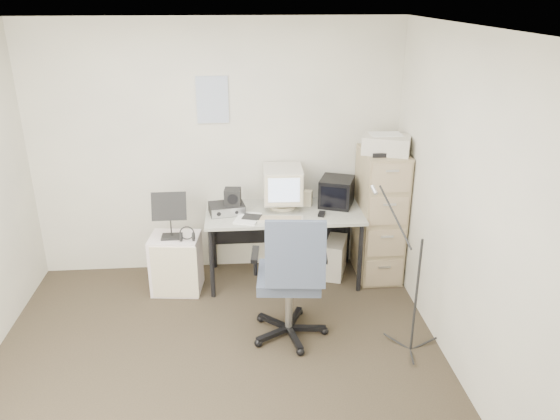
{
  "coord_description": "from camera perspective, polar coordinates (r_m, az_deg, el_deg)",
  "views": [
    {
      "loc": [
        0.19,
        -3.39,
        2.72
      ],
      "look_at": [
        0.55,
        0.95,
        0.95
      ],
      "focal_mm": 35.0,
      "sensor_mm": 36.0,
      "label": 1
    }
  ],
  "objects": [
    {
      "name": "printer",
      "position": [
        5.18,
        11.08,
        6.73
      ],
      "size": [
        0.5,
        0.43,
        0.17
      ],
      "primitive_type": "cube",
      "rotation": [
        0.0,
        0.0,
        -0.37
      ],
      "color": "silver",
      "rests_on": "filing_cabinet"
    },
    {
      "name": "crt_monitor",
      "position": [
        5.28,
        0.28,
        2.35
      ],
      "size": [
        0.38,
        0.4,
        0.41
      ],
      "primitive_type": "cube",
      "rotation": [
        0.0,
        0.0,
        -0.03
      ],
      "color": "silver",
      "rests_on": "desk"
    },
    {
      "name": "desk_speaker",
      "position": [
        5.39,
        2.94,
        1.26
      ],
      "size": [
        0.1,
        0.1,
        0.15
      ],
      "primitive_type": "cube",
      "rotation": [
        0.0,
        0.0,
        -0.3
      ],
      "color": "beige",
      "rests_on": "desk"
    },
    {
      "name": "filing_cabinet",
      "position": [
        5.47,
        10.35,
        -0.49
      ],
      "size": [
        0.4,
        0.6,
        1.3
      ],
      "primitive_type": "cube",
      "color": "tan",
      "rests_on": "floor"
    },
    {
      "name": "floor",
      "position": [
        4.36,
        -6.47,
        -16.79
      ],
      "size": [
        3.6,
        3.6,
        0.01
      ],
      "primitive_type": "cube",
      "color": "#322B1D",
      "rests_on": "ground"
    },
    {
      "name": "keyboard",
      "position": [
        5.04,
        0.02,
        -0.98
      ],
      "size": [
        0.44,
        0.2,
        0.02
      ],
      "primitive_type": "cube",
      "rotation": [
        0.0,
        0.0,
        -0.11
      ],
      "color": "silver",
      "rests_on": "desk"
    },
    {
      "name": "papers",
      "position": [
        5.08,
        -3.39,
        -0.88
      ],
      "size": [
        0.28,
        0.33,
        0.02
      ],
      "primitive_type": "cube",
      "rotation": [
        0.0,
        0.0,
        -0.3
      ],
      "color": "white",
      "rests_on": "desk"
    },
    {
      "name": "radio_speaker",
      "position": [
        5.17,
        -4.97,
        1.42
      ],
      "size": [
        0.17,
        0.16,
        0.15
      ],
      "primitive_type": "cube",
      "rotation": [
        0.0,
        0.0,
        -0.1
      ],
      "color": "black",
      "rests_on": "radio_receiver"
    },
    {
      "name": "side_cart",
      "position": [
        5.34,
        -10.78,
        -5.49
      ],
      "size": [
        0.49,
        0.41,
        0.56
      ],
      "primitive_type": "cube",
      "rotation": [
        0.0,
        0.0,
        -0.11
      ],
      "color": "white",
      "rests_on": "floor"
    },
    {
      "name": "wall_right",
      "position": [
        4.03,
        19.17,
        -0.57
      ],
      "size": [
        0.02,
        3.6,
        2.5
      ],
      "primitive_type": "cube",
      "color": "silver",
      "rests_on": "ground"
    },
    {
      "name": "headphones",
      "position": [
        5.09,
        -9.68,
        -2.67
      ],
      "size": [
        0.19,
        0.19,
        0.03
      ],
      "primitive_type": "torus",
      "rotation": [
        0.0,
        0.0,
        -0.29
      ],
      "color": "black",
      "rests_on": "side_cart"
    },
    {
      "name": "desk",
      "position": [
        5.4,
        0.41,
        -3.73
      ],
      "size": [
        1.5,
        0.7,
        0.73
      ],
      "primitive_type": "cube",
      "color": "beige",
      "rests_on": "floor"
    },
    {
      "name": "mic_stand",
      "position": [
        4.36,
        14.23,
        -7.04
      ],
      "size": [
        0.02,
        0.02,
        1.29
      ],
      "primitive_type": "cylinder",
      "rotation": [
        0.0,
        0.0,
        1.8
      ],
      "color": "black",
      "rests_on": "floor"
    },
    {
      "name": "office_chair",
      "position": [
        4.45,
        0.94,
        -6.82
      ],
      "size": [
        0.72,
        0.72,
        1.13
      ],
      "primitive_type": "cube",
      "rotation": [
        0.0,
        0.0,
        -0.1
      ],
      "color": "#4A536C",
      "rests_on": "floor"
    },
    {
      "name": "mouse",
      "position": [
        5.17,
        4.38,
        -0.42
      ],
      "size": [
        0.09,
        0.11,
        0.03
      ],
      "primitive_type": "cube",
      "rotation": [
        0.0,
        0.0,
        -0.32
      ],
      "color": "black",
      "rests_on": "desk"
    },
    {
      "name": "wall_calendar",
      "position": [
        5.27,
        -7.08,
        11.35
      ],
      "size": [
        0.3,
        0.02,
        0.44
      ],
      "primitive_type": "cube",
      "color": "white",
      "rests_on": "wall_back"
    },
    {
      "name": "wall_back",
      "position": [
        5.4,
        -6.61,
        6.17
      ],
      "size": [
        3.6,
        0.02,
        2.5
      ],
      "primitive_type": "cube",
      "color": "silver",
      "rests_on": "ground"
    },
    {
      "name": "wall_front",
      "position": [
        2.18,
        -9.1,
        -20.78
      ],
      "size": [
        3.6,
        0.02,
        2.5
      ],
      "primitive_type": "cube",
      "color": "silver",
      "rests_on": "ground"
    },
    {
      "name": "ceiling",
      "position": [
        3.4,
        -8.36,
        18.18
      ],
      "size": [
        3.6,
        3.6,
        0.01
      ],
      "primitive_type": "cube",
      "color": "white",
      "rests_on": "ground"
    },
    {
      "name": "music_stand",
      "position": [
        5.11,
        -11.42,
        -0.48
      ],
      "size": [
        0.34,
        0.21,
        0.46
      ],
      "primitive_type": "cube",
      "rotation": [
        0.0,
        0.0,
        0.15
      ],
      "color": "black",
      "rests_on": "side_cart"
    },
    {
      "name": "crt_tv",
      "position": [
        5.39,
        5.93,
        1.9
      ],
      "size": [
        0.4,
        0.41,
        0.28
      ],
      "primitive_type": "cube",
      "rotation": [
        0.0,
        0.0,
        -0.36
      ],
      "color": "black",
      "rests_on": "desk"
    },
    {
      "name": "radio_receiver",
      "position": [
        5.22,
        -5.59,
        0.17
      ],
      "size": [
        0.36,
        0.29,
        0.09
      ],
      "primitive_type": "cube",
      "rotation": [
        0.0,
        0.0,
        0.17
      ],
      "color": "black",
      "rests_on": "desk"
    },
    {
      "name": "pc_tower",
      "position": [
        5.6,
        5.81,
        -4.93
      ],
      "size": [
        0.3,
        0.44,
        0.37
      ],
      "primitive_type": "cube",
      "rotation": [
        0.0,
        0.0,
        -0.33
      ],
      "color": "silver",
      "rests_on": "floor"
    }
  ]
}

